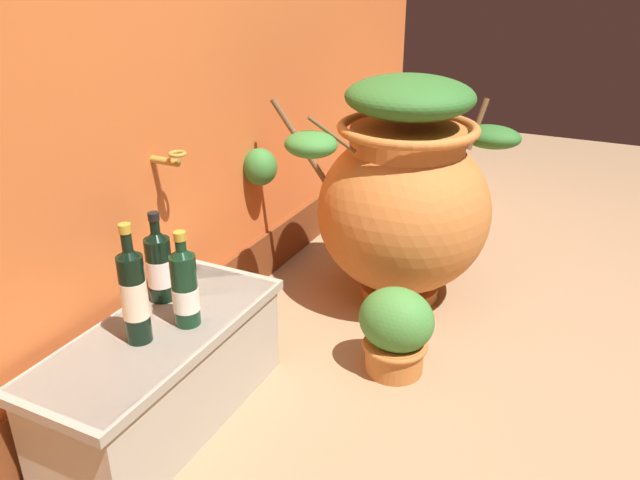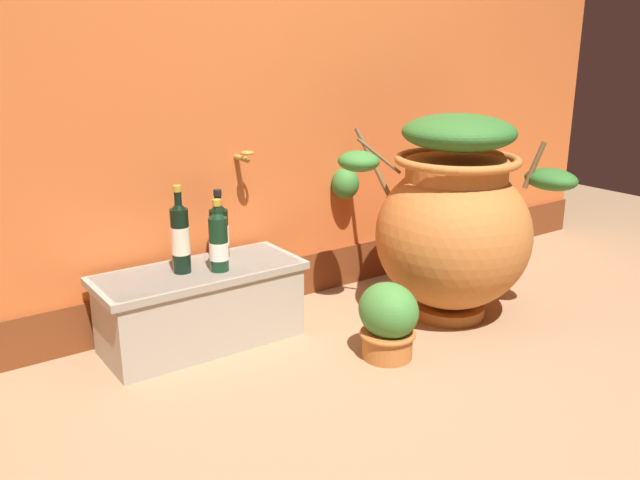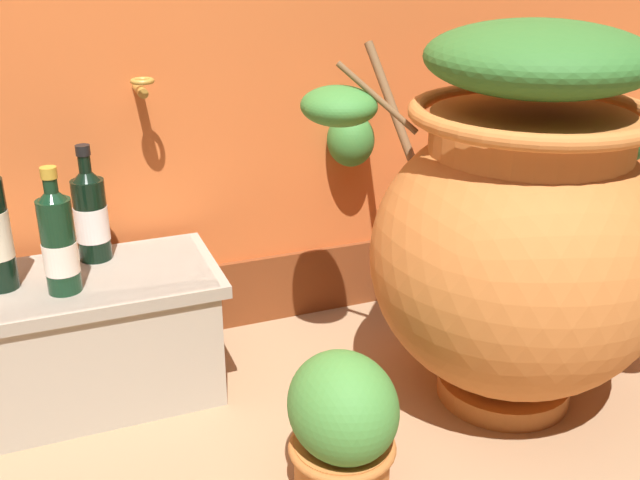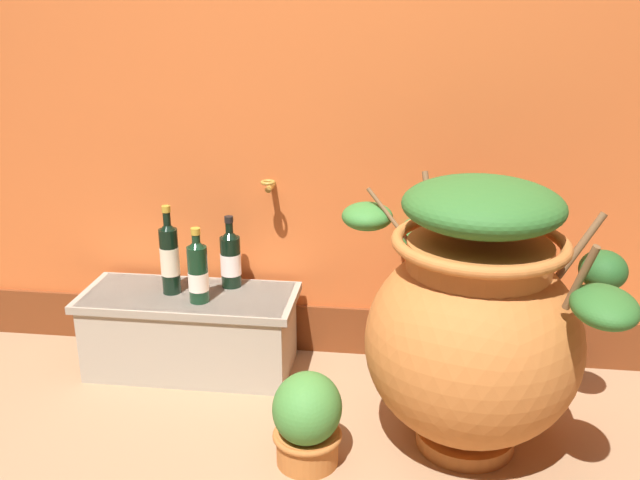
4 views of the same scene
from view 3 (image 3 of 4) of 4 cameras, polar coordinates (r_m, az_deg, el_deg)
name	(u,v)px [view 3 (image 3 of 4)]	position (r m, az deg, el deg)	size (l,w,h in m)	color
terracotta_urn	(520,228)	(1.74, 15.09, 0.92)	(0.92, 0.97, 0.90)	#C17033
stone_ledge	(45,340)	(1.87, -20.39, -7.23)	(0.83, 0.35, 0.32)	#B2A893
wine_bottle_left	(58,240)	(1.71, -19.45, 0.03)	(0.08, 0.08, 0.29)	black
wine_bottle_right	(91,213)	(1.86, -17.20, 2.03)	(0.08, 0.08, 0.29)	black
potted_shrub	(343,424)	(1.52, 1.74, -13.92)	(0.22, 0.25, 0.31)	#C17033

